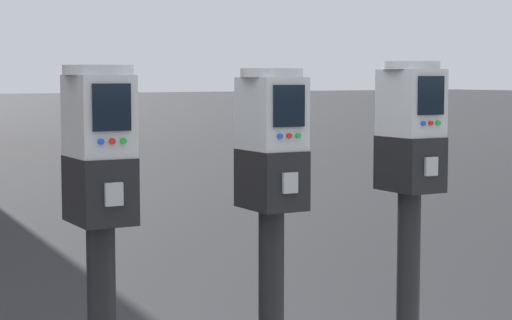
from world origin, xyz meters
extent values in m
cube|color=black|center=(-0.33, -0.22, 1.13)|extent=(0.18, 0.25, 0.21)
cube|color=#A5A8AD|center=(-0.34, -0.34, 1.13)|extent=(0.06, 0.02, 0.07)
cube|color=#B7BABF|center=(-0.33, -0.22, 1.36)|extent=(0.18, 0.24, 0.25)
cube|color=black|center=(-0.34, -0.34, 1.39)|extent=(0.12, 0.02, 0.14)
cylinder|color=blue|center=(-0.37, -0.34, 1.29)|extent=(0.02, 0.01, 0.02)
cylinder|color=red|center=(-0.34, -0.34, 1.29)|extent=(0.02, 0.01, 0.02)
cylinder|color=green|center=(-0.30, -0.34, 1.29)|extent=(0.02, 0.01, 0.02)
cylinder|color=#B7BABF|center=(-0.33, -0.22, 1.50)|extent=(0.23, 0.23, 0.03)
cube|color=black|center=(0.30, -0.22, 1.13)|extent=(0.18, 0.25, 0.20)
cube|color=#A5A8AD|center=(0.30, -0.34, 1.13)|extent=(0.06, 0.02, 0.07)
cube|color=#B7BABF|center=(0.30, -0.22, 1.35)|extent=(0.18, 0.24, 0.25)
cube|color=black|center=(0.30, -0.34, 1.38)|extent=(0.12, 0.02, 0.14)
cylinder|color=blue|center=(0.26, -0.34, 1.28)|extent=(0.02, 0.01, 0.02)
cylinder|color=red|center=(0.30, -0.34, 1.28)|extent=(0.02, 0.01, 0.02)
cylinder|color=green|center=(0.33, -0.34, 1.28)|extent=(0.02, 0.01, 0.02)
cylinder|color=#B7BABF|center=(0.30, -0.22, 1.49)|extent=(0.23, 0.23, 0.03)
cylinder|color=black|center=(0.94, -0.22, 0.59)|extent=(0.10, 0.10, 0.90)
cube|color=black|center=(0.94, -0.22, 1.15)|extent=(0.18, 0.25, 0.21)
cube|color=#A5A8AD|center=(0.93, -0.34, 1.15)|extent=(0.06, 0.02, 0.07)
cube|color=#B7BABF|center=(0.94, -0.22, 1.38)|extent=(0.18, 0.24, 0.26)
cube|color=black|center=(0.93, -0.34, 1.41)|extent=(0.12, 0.02, 0.14)
cylinder|color=blue|center=(0.90, -0.34, 1.31)|extent=(0.02, 0.01, 0.02)
cylinder|color=red|center=(0.93, -0.34, 1.31)|extent=(0.02, 0.01, 0.02)
cylinder|color=green|center=(0.97, -0.34, 1.31)|extent=(0.02, 0.01, 0.02)
cylinder|color=#B7BABF|center=(0.94, -0.22, 1.52)|extent=(0.23, 0.23, 0.03)
camera|label=1|loc=(-1.43, -2.86, 1.48)|focal=64.34mm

